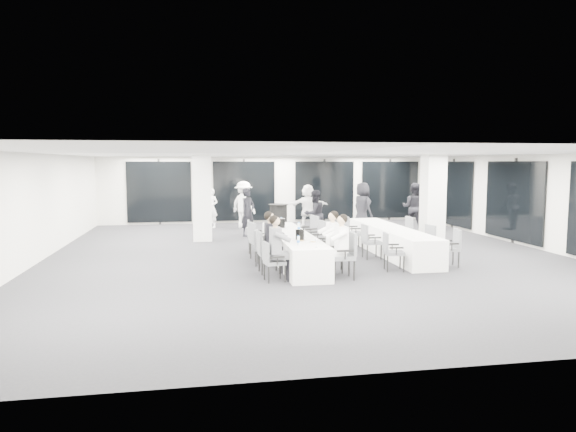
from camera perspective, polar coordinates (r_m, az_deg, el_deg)
The scene contains 42 objects.
room at distance 15.39m, azimuth 4.39°, elevation 1.58°, with size 14.04×16.04×2.84m.
column_left at distance 16.99m, azimuth -9.53°, elevation 1.97°, with size 0.60×0.60×2.80m, color silver.
column_right at distance 16.42m, azimuth 15.78°, elevation 1.69°, with size 0.60×0.60×2.80m, color silver.
banquet_table_main at distance 13.18m, azimuth 0.46°, elevation -3.58°, with size 0.90×5.00×0.75m, color white.
banquet_table_side at distance 14.67m, azimuth 11.39°, elevation -2.72°, with size 0.90×5.00×0.75m, color white.
cocktail_table at distance 18.94m, azimuth -1.08°, elevation -0.21°, with size 0.74×0.74×1.03m.
chair_main_left_near at distance 11.10m, azimuth -1.88°, elevation -4.78°, with size 0.49×0.53×0.87m.
chair_main_left_second at distance 11.92m, azimuth -2.51°, elevation -3.74°, with size 0.51×0.57×0.97m.
chair_main_left_mid at distance 12.84m, azimuth -3.00°, elevation -3.26°, with size 0.54×0.56×0.89m.
chair_main_left_fourth at distance 13.55m, azimuth -3.42°, elevation -2.50°, with size 0.59×0.63×1.00m.
chair_main_left_far at distance 14.62m, azimuth -3.88°, elevation -2.05°, with size 0.51×0.55×0.92m.
chair_main_right_near at distance 11.40m, azimuth 6.48°, elevation -4.05°, with size 0.54×0.60×1.03m.
chair_main_right_second at distance 12.11m, azimuth 5.45°, elevation -3.59°, with size 0.59×0.62×0.98m.
chair_main_right_mid at distance 13.11m, azimuth 4.22°, elevation -3.01°, with size 0.56×0.59×0.91m.
chair_main_right_fourth at distance 14.05m, azimuth 3.27°, elevation -2.24°, with size 0.56×0.60×0.98m.
chair_main_right_far at distance 14.95m, azimuth 2.45°, elevation -1.65°, with size 0.61×0.64×1.02m.
chair_side_left_near at distance 12.42m, azimuth 11.36°, elevation -3.64°, with size 0.53×0.56×0.90m.
chair_side_left_mid at distance 13.87m, azimuth 9.00°, elevation -2.56°, with size 0.46×0.52×0.91m.
chair_side_left_far at distance 15.40m, azimuth 7.02°, elevation -1.57°, with size 0.52×0.57×0.97m.
chair_side_right_near at distance 13.29m, azimuth 17.72°, elevation -3.11°, with size 0.53×0.57×0.93m.
chair_side_right_mid at distance 14.52m, azimuth 15.15°, elevation -2.44°, with size 0.52×0.55×0.86m.
chair_side_right_far at distance 15.90m, azimuth 12.85°, elevation -1.53°, with size 0.49×0.54×0.93m.
seated_guest_a at distance 11.08m, azimuth -1.08°, elevation -3.12°, with size 0.50×0.38×1.44m.
seated_guest_b at distance 11.91m, azimuth -1.72°, elevation -2.48°, with size 0.50×0.38×1.44m.
seated_guest_c at distance 11.32m, azimuth 5.65°, elevation -2.95°, with size 0.50×0.38×1.44m.
seated_guest_d at distance 12.05m, azimuth 4.68°, elevation -2.40°, with size 0.50×0.38×1.44m.
standing_guest_a at distance 17.87m, azimuth -4.49°, elevation 0.78°, with size 0.69×0.56×1.90m, color black.
standing_guest_b at distance 17.37m, azimuth 2.97°, elevation 0.57°, with size 0.89×0.55×1.85m, color black.
standing_guest_c at distance 20.14m, azimuth -4.96°, elevation 1.61°, with size 1.34×0.68×2.07m, color white.
standing_guest_e at distance 18.97m, azimuth 8.27°, elevation 1.31°, with size 1.00×0.61×2.08m, color black.
standing_guest_f at distance 20.22m, azimuth 2.22°, elevation 1.44°, with size 1.77×0.68×1.93m, color white.
standing_guest_g at distance 20.38m, azimuth -8.54°, elevation 1.18°, with size 0.64×0.52×1.76m, color white.
standing_guest_h at distance 19.53m, azimuth 13.82°, elevation 1.29°, with size 0.99×0.60×2.05m, color black.
ice_bucket_near at distance 12.10m, azimuth 1.33°, elevation -2.08°, with size 0.21×0.21×0.24m, color black.
ice_bucket_far at distance 14.34m, azimuth -0.77°, elevation -0.78°, with size 0.22×0.22×0.26m, color black.
water_bottle_a at distance 11.33m, azimuth 1.16°, elevation -2.74°, with size 0.06×0.06×0.20m, color silver.
water_bottle_b at distance 13.44m, azimuth 1.21°, elevation -1.26°, with size 0.08×0.08×0.24m, color silver.
water_bottle_c at distance 14.90m, azimuth -0.75°, elevation -0.61°, with size 0.07×0.07×0.21m, color silver.
plate_a at distance 11.86m, azimuth 1.53°, elevation -2.77°, with size 0.20×0.20×0.03m.
plate_b at distance 11.71m, azimuth 2.81°, elevation -2.89°, with size 0.21×0.21×0.03m.
plate_c at distance 12.44m, azimuth 1.51°, elevation -2.36°, with size 0.20×0.20×0.03m.
wine_glass at distance 11.00m, azimuth 3.16°, elevation -2.72°, with size 0.08×0.08×0.21m.
Camera 1 is at (-2.92, -13.75, 2.57)m, focal length 32.00 mm.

